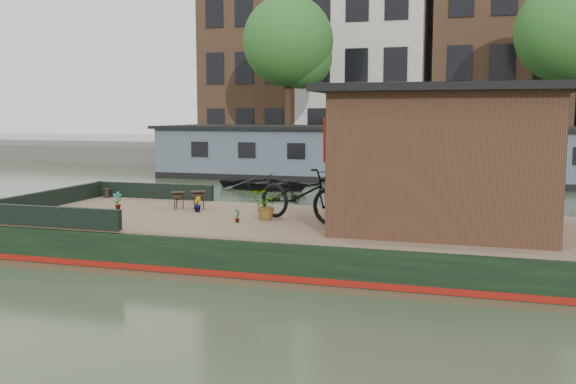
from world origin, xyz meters
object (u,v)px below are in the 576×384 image
(cabin, at_px, (445,157))
(bicycle, at_px, (301,194))
(brazier_front, at_px, (198,200))
(brazier_rear, at_px, (178,200))
(dinghy, at_px, (265,179))
(potted_plant_a, at_px, (117,201))

(cabin, distance_m, bicycle, 2.65)
(brazier_front, bearing_deg, brazier_rear, -171.04)
(brazier_front, xyz_separation_m, dinghy, (-1.64, 8.93, -0.50))
(cabin, height_order, potted_plant_a, cabin)
(potted_plant_a, distance_m, dinghy, 9.52)
(potted_plant_a, relative_size, brazier_rear, 1.06)
(brazier_rear, bearing_deg, bicycle, -13.67)
(cabin, bearing_deg, brazier_rear, 173.57)
(cabin, relative_size, brazier_front, 10.55)
(cabin, relative_size, brazier_rear, 11.24)
(cabin, xyz_separation_m, brazier_rear, (-5.38, 0.61, -1.05))
(potted_plant_a, relative_size, dinghy, 0.12)
(cabin, xyz_separation_m, potted_plant_a, (-6.50, 0.10, -1.04))
(bicycle, distance_m, dinghy, 10.54)
(bicycle, xyz_separation_m, brazier_rear, (-2.84, 0.69, -0.33))
(potted_plant_a, bearing_deg, brazier_rear, 24.55)
(cabin, bearing_deg, dinghy, 124.51)
(potted_plant_a, height_order, brazier_front, brazier_front)
(brazier_front, relative_size, brazier_rear, 1.07)
(dinghy, bearing_deg, brazier_front, -158.86)
(bicycle, xyz_separation_m, potted_plant_a, (-3.96, 0.18, -0.32))
(brazier_front, xyz_separation_m, brazier_rear, (-0.42, -0.07, -0.01))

